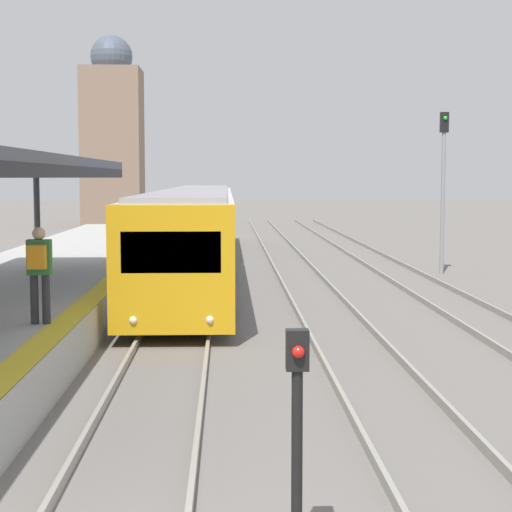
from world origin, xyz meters
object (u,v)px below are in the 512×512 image
Objects in this scene: person_on_platform at (39,267)px; signal_post_near at (297,419)px; train_near at (197,225)px; signal_mast_far at (443,174)px.

signal_post_near is (3.81, -7.24, -0.60)m from person_on_platform.
train_near is 5.20× the size of signal_mast_far.
signal_mast_far is at bearing -11.78° from train_near.
signal_post_near is at bearing -85.94° from train_near.
signal_post_near is at bearing -62.25° from person_on_platform.
train_near is at bearing 94.06° from signal_post_near.
person_on_platform is at bearing 117.75° from signal_post_near.
signal_mast_far reaches higher than signal_post_near.
person_on_platform is 17.03m from train_near.
person_on_platform is 0.81× the size of signal_post_near.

